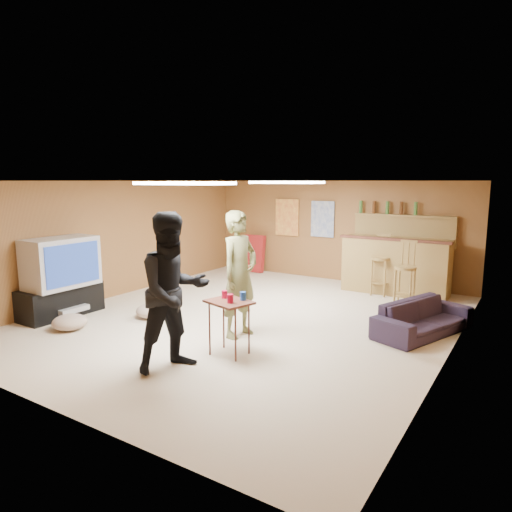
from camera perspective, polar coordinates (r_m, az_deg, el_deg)
The scene contains 32 objects.
ground at distance 7.42m, azimuth -0.83°, elevation -7.86°, with size 7.00×7.00×0.00m, color #C2AF94.
ceiling at distance 7.08m, azimuth -0.88°, elevation 9.40°, with size 6.00×7.00×0.02m, color silver.
wall_back at distance 10.25m, azimuth 9.92°, elevation 3.11°, with size 6.00×0.02×2.20m, color brown.
wall_front at distance 4.70m, azimuth -24.95°, elevation -5.05°, with size 6.00×0.02×2.20m, color brown.
wall_left at distance 9.14m, azimuth -16.81°, elevation 2.09°, with size 0.02×7.00×2.20m, color brown.
wall_right at distance 6.09m, azimuth 23.51°, elevation -1.80°, with size 0.02×7.00×2.20m, color brown.
tv_stand at distance 8.18m, azimuth -23.19°, elevation -5.17°, with size 0.55×1.30×0.50m, color black.
dvd_box at distance 8.03m, azimuth -22.24°, elevation -6.11°, with size 0.35×0.50×0.08m, color #B2B2B7.
tv_body at distance 7.99m, azimuth -23.20°, elevation -0.73°, with size 0.60×1.10×0.80m, color #B2B2B7.
tv_screen at distance 7.74m, azimuth -21.90°, elevation -0.96°, with size 0.02×0.95×0.65m, color navy.
bar_counter at distance 9.34m, azimuth 17.05°, elevation -1.19°, with size 2.00×0.60×1.10m, color olive.
bar_lip at distance 9.02m, azimuth 16.79°, elevation 1.99°, with size 2.10×0.12×0.05m, color #441F15.
bar_shelf at distance 9.65m, azimuth 18.03°, elevation 4.79°, with size 2.00×0.18×0.05m, color olive.
bar_backing at distance 9.70m, azimuth 17.97°, elevation 3.03°, with size 2.00×0.14×0.60m, color olive.
poster_left at distance 10.71m, azimuth 3.91°, elevation 4.83°, with size 0.60×0.03×0.85m, color #BF3F26.
poster_right at distance 10.31m, azimuth 8.32°, elevation 4.58°, with size 0.55×0.03×0.80m, color #334C99.
folding_chair_stack at distance 11.08m, azimuth -0.18°, elevation 0.32°, with size 0.50×0.14×0.90m, color maroon.
ceiling_panel_front at distance 5.88m, azimuth -8.99°, elevation 8.98°, with size 1.20×0.60×0.04m, color white.
ceiling_panel_back at distance 8.11m, azimuth 3.82°, elevation 9.17°, with size 1.20×0.60×0.04m, color white.
person_olive at distance 6.43m, azimuth -2.08°, elevation -2.29°, with size 0.65×0.43×1.80m, color #66673B.
person_black at distance 5.38m, azimuth -10.25°, elevation -4.44°, with size 0.90×0.70×1.86m, color black.
sofa at distance 7.08m, azimuth 20.17°, elevation -7.27°, with size 1.65×0.64×0.48m, color black.
tray_table at distance 5.88m, azimuth -3.36°, elevation -8.95°, with size 0.54×0.43×0.71m, color #441F15.
cup_red_near at distance 5.89m, azimuth -3.97°, elevation -4.81°, with size 0.07×0.07×0.10m, color #B80C33.
cup_red_far at distance 5.67m, azimuth -3.24°, elevation -5.34°, with size 0.08×0.08×0.11m, color #B80C33.
cup_blue at distance 5.79m, azimuth -1.63°, elevation -5.02°, with size 0.08×0.08×0.11m, color #17469E.
bar_stool_left at distance 9.13m, azimuth 15.30°, elevation -1.40°, with size 0.34×0.34×1.08m, color olive, non-canonical shape.
bar_stool_right at distance 8.27m, azimuth 18.12°, elevation -2.67°, with size 0.34×0.34×1.08m, color olive, non-canonical shape.
cushion_near_tv at distance 7.65m, azimuth -12.87°, elevation -6.66°, with size 0.51×0.51×0.23m, color gray.
cushion_mid at distance 8.21m, azimuth -10.90°, elevation -5.65°, with size 0.41×0.41×0.19m, color gray.
cushion_far at distance 7.42m, azimuth -22.26°, elevation -7.65°, with size 0.50×0.50×0.23m, color gray.
bottle_row at distance 9.71m, azimuth 16.10°, elevation 5.82°, with size 1.20×0.08×0.26m, color #3F7233, non-canonical shape.
Camera 1 is at (3.87, -5.93, 2.20)m, focal length 32.00 mm.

